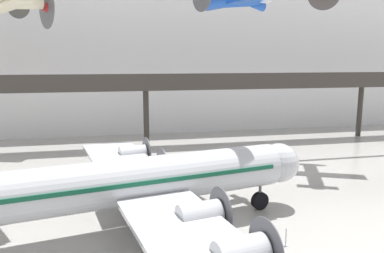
% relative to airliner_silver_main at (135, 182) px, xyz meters
% --- Properties ---
extents(hangar_back_wall, '(140.00, 3.00, 26.30)m').
position_rel_airliner_silver_main_xyz_m(hangar_back_wall, '(2.83, 33.06, 9.89)').
color(hangar_back_wall, white).
rests_on(hangar_back_wall, ground).
extents(mezzanine_walkway, '(110.00, 3.20, 9.10)m').
position_rel_airliner_silver_main_xyz_m(mezzanine_walkway, '(2.83, 23.20, 4.21)').
color(mezzanine_walkway, '#38332D').
rests_on(mezzanine_walkway, ground).
extents(airliner_silver_main, '(24.51, 28.21, 8.88)m').
position_rel_airliner_silver_main_xyz_m(airliner_silver_main, '(0.00, 0.00, 0.00)').
color(airliner_silver_main, '#B7BABF').
rests_on(airliner_silver_main, ground).
extents(suspended_plane_blue_trainer, '(6.23, 7.28, 7.56)m').
position_rel_airliner_silver_main_xyz_m(suspended_plane_blue_trainer, '(7.88, 5.62, 11.81)').
color(suspended_plane_blue_trainer, '#1E4CAD').
extents(suspended_plane_yellow_lowwing, '(8.07, 6.84, 6.24)m').
position_rel_airliner_silver_main_xyz_m(suspended_plane_yellow_lowwing, '(-12.50, 23.35, 13.72)').
color(suspended_plane_yellow_lowwing, yellow).
extents(stanchion_barrier, '(0.36, 0.36, 1.08)m').
position_rel_airliner_silver_main_xyz_m(stanchion_barrier, '(8.45, -3.62, -2.94)').
color(stanchion_barrier, '#B2B5BA').
rests_on(stanchion_barrier, ground).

